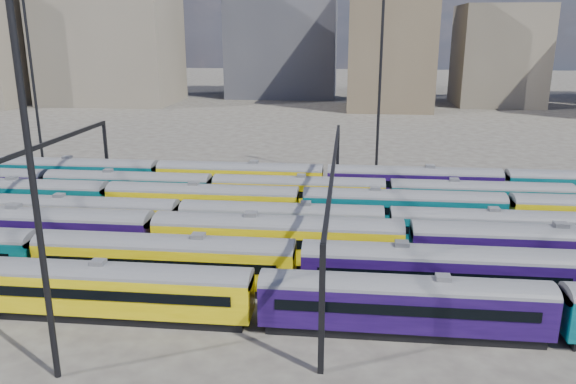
# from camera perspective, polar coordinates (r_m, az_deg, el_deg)

# --- Properties ---
(ground) EXTENTS (500.00, 500.00, 0.00)m
(ground) POSITION_cam_1_polar(r_m,az_deg,el_deg) (53.27, -6.38, -5.06)
(ground) COLOR #3E3834
(ground) RESTS_ON ground
(rake_0) EXTENTS (95.63, 2.80, 4.71)m
(rake_0) POSITION_cam_1_polar(r_m,az_deg,el_deg) (40.40, -17.04, -9.01)
(rake_0) COLOR black
(rake_0) RESTS_ON ground
(rake_1) EXTENTS (142.66, 2.98, 5.02)m
(rake_1) POSITION_cam_1_polar(r_m,az_deg,el_deg) (42.40, 15.09, -7.40)
(rake_1) COLOR black
(rake_1) RESTS_ON ground
(rake_2) EXTENTS (127.00, 3.10, 5.22)m
(rake_2) POSITION_cam_1_polar(r_m,az_deg,el_deg) (49.19, -13.51, -3.84)
(rake_2) COLOR black
(rake_2) RESTS_ON ground
(rake_3) EXTENTS (114.47, 2.79, 4.69)m
(rake_3) POSITION_cam_1_polar(r_m,az_deg,el_deg) (53.51, -10.95, -2.37)
(rake_3) COLOR black
(rake_3) RESTS_ON ground
(rake_4) EXTENTS (99.67, 2.92, 4.91)m
(rake_4) POSITION_cam_1_polar(r_m,az_deg,el_deg) (57.81, -8.65, -0.74)
(rake_4) COLOR black
(rake_4) RESTS_ON ground
(rake_5) EXTENTS (95.23, 2.79, 4.69)m
(rake_5) POSITION_cam_1_polar(r_m,az_deg,el_deg) (65.47, -15.88, 0.70)
(rake_5) COLOR black
(rake_5) RESTS_ON ground
(rake_6) EXTENTS (140.62, 2.94, 4.94)m
(rake_6) POSITION_cam_1_polar(r_m,az_deg,el_deg) (66.76, -4.88, 1.68)
(rake_6) COLOR black
(rake_6) RESTS_ON ground
(gantry_1) EXTENTS (0.35, 40.35, 8.03)m
(gantry_1) POSITION_cam_1_polar(r_m,az_deg,el_deg) (58.91, -25.98, 2.35)
(gantry_1) COLOR black
(gantry_1) RESTS_ON ground
(gantry_2) EXTENTS (0.35, 40.35, 8.03)m
(gantry_2) POSITION_cam_1_polar(r_m,az_deg,el_deg) (50.01, 4.64, 1.75)
(gantry_2) COLOR black
(gantry_2) RESTS_ON ground
(mast_1) EXTENTS (1.40, 0.50, 25.60)m
(mast_1) POSITION_cam_1_polar(r_m,az_deg,el_deg) (81.76, -24.57, 11.04)
(mast_1) COLOR black
(mast_1) RESTS_ON ground
(mast_2) EXTENTS (1.40, 0.50, 25.60)m
(mast_2) POSITION_cam_1_polar(r_m,az_deg,el_deg) (31.42, -25.00, 5.14)
(mast_2) COLOR black
(mast_2) RESTS_ON ground
(mast_3) EXTENTS (1.40, 0.50, 25.60)m
(mast_3) POSITION_cam_1_polar(r_m,az_deg,el_deg) (72.74, 9.36, 11.80)
(mast_3) COLOR black
(mast_3) RESTS_ON ground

